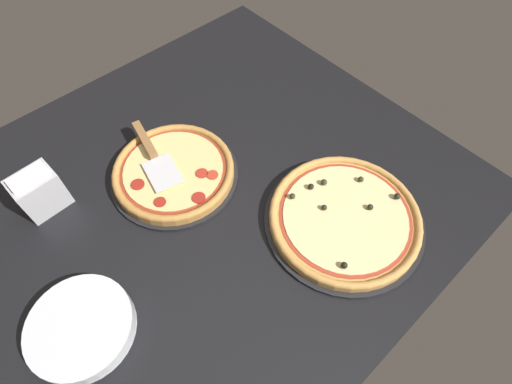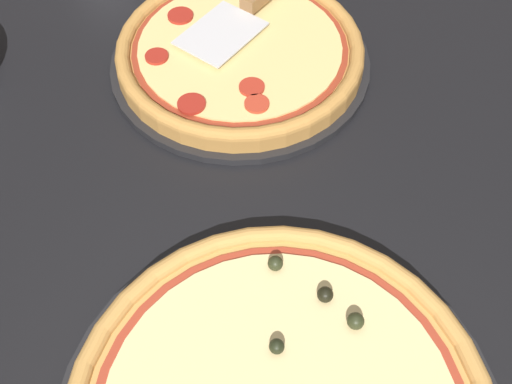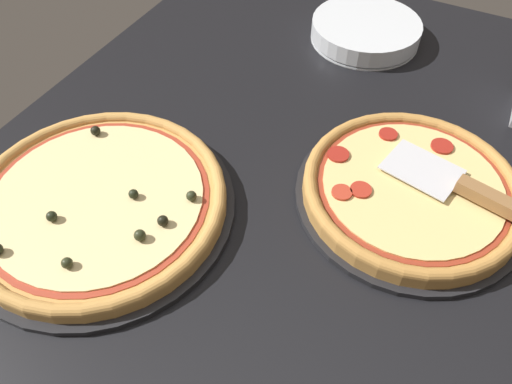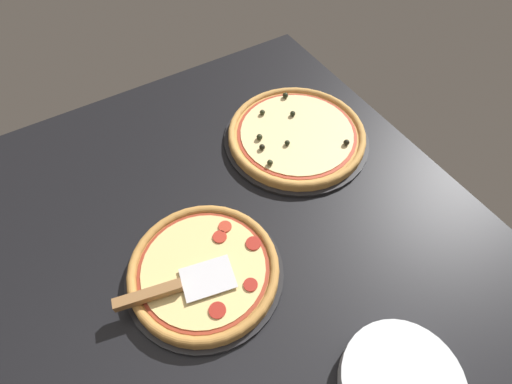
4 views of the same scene
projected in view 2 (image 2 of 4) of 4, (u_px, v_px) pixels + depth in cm
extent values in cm
cube|color=black|center=(234.00, 126.00, 77.39)|extent=(131.01, 118.85, 3.60)
cylinder|color=black|center=(240.00, 62.00, 81.05)|extent=(34.96, 34.96, 1.00)
cylinder|color=#B77F3D|center=(240.00, 54.00, 79.79)|extent=(32.86, 32.86, 2.08)
torus|color=#B77F3D|center=(240.00, 48.00, 78.95)|extent=(32.86, 32.86, 1.98)
cylinder|color=maroon|center=(240.00, 47.00, 78.89)|extent=(28.56, 28.56, 0.15)
cylinder|color=#E5C67A|center=(240.00, 46.00, 78.79)|extent=(26.95, 26.95, 0.40)
cylinder|color=#B73823|center=(257.00, 104.00, 72.15)|extent=(3.05, 3.05, 0.40)
cylinder|color=maroon|center=(157.00, 56.00, 77.07)|extent=(3.03, 3.03, 0.40)
cylinder|color=#AD2D1E|center=(252.00, 87.00, 73.80)|extent=(3.21, 3.21, 0.40)
cylinder|color=maroon|center=(191.00, 104.00, 72.13)|extent=(3.47, 3.47, 0.40)
cylinder|color=maroon|center=(180.00, 16.00, 81.86)|extent=(3.52, 3.52, 0.40)
sphere|color=#282D19|center=(356.00, 321.00, 55.54)|extent=(1.65, 1.65, 1.65)
sphere|color=#282D19|center=(275.00, 263.00, 59.15)|extent=(1.55, 1.55, 1.55)
sphere|color=black|center=(277.00, 346.00, 54.21)|extent=(1.45, 1.45, 1.45)
sphere|color=black|center=(325.00, 295.00, 57.15)|extent=(1.58, 1.58, 1.58)
cube|color=silver|center=(221.00, 33.00, 78.96)|extent=(10.04, 12.33, 0.24)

